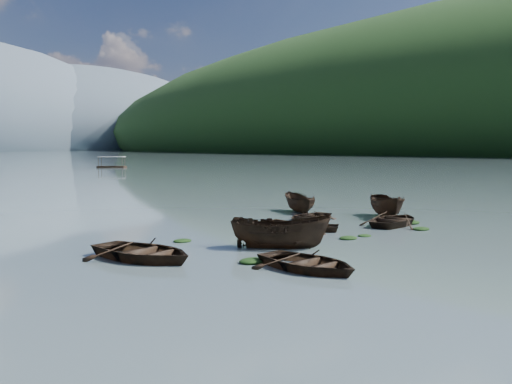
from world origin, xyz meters
TOP-DOWN VIEW (x-y plane):
  - ground_plane at (0.00, 0.00)m, footprint 2400.00×2400.00m
  - haze_mtn_d at (320.00, 900.00)m, footprint 520.00×520.00m
  - rowboat_0 at (-6.13, 1.04)m, footprint 3.49×4.70m
  - rowboat_1 at (-0.79, 8.84)m, footprint 5.88×6.22m
  - rowboat_2 at (-3.91, 5.21)m, footprint 4.59×4.49m
  - rowboat_3 at (0.66, 8.72)m, footprint 4.96×5.04m
  - rowboat_4 at (6.65, 6.91)m, footprint 5.52×4.65m
  - rowboat_5 at (9.07, 9.44)m, footprint 4.05×4.76m
  - rowboat_6 at (-10.16, 6.74)m, footprint 4.89×5.90m
  - rowboat_7 at (4.34, 11.97)m, footprint 4.29×3.45m
  - rowboat_8 at (6.58, 15.36)m, footprint 2.99×4.38m
  - weed_clump_0 at (-6.96, 3.40)m, footprint 1.18×0.97m
  - weed_clump_1 at (0.51, 5.05)m, footprint 1.01×0.81m
  - weed_clump_2 at (6.18, 4.69)m, footprint 1.05×0.84m
  - weed_clump_3 at (1.87, 5.13)m, footprint 0.77×0.65m
  - weed_clump_4 at (7.83, 6.67)m, footprint 1.32×1.05m
  - weed_clump_5 at (-10.07, 10.37)m, footprint 1.00×0.81m
  - weed_clump_6 at (-6.54, 9.62)m, footprint 0.95×0.79m
  - weed_clump_7 at (2.96, 10.30)m, footprint 1.05×0.84m
  - pontoon_right at (32.72, 105.62)m, footprint 6.33×6.04m

SIDE VIEW (x-z plane):
  - ground_plane at x=0.00m, z-range 0.00..0.00m
  - haze_mtn_d at x=320.00m, z-range -110.00..110.00m
  - rowboat_0 at x=-6.13m, z-range -0.47..0.47m
  - rowboat_1 at x=-0.79m, z-range -0.52..0.52m
  - rowboat_2 at x=-3.91m, z-range -0.90..0.90m
  - rowboat_3 at x=0.66m, z-range -0.43..0.43m
  - rowboat_4 at x=6.65m, z-range -0.49..0.49m
  - rowboat_5 at x=9.07m, z-range -0.89..0.89m
  - rowboat_6 at x=-10.16m, z-range -0.53..0.53m
  - rowboat_7 at x=4.34m, z-range -0.39..0.39m
  - rowboat_8 at x=6.58m, z-range -0.79..0.79m
  - weed_clump_0 at x=-6.96m, z-range -0.13..0.13m
  - weed_clump_1 at x=0.51m, z-range -0.11..0.11m
  - weed_clump_2 at x=6.18m, z-range -0.11..0.11m
  - weed_clump_3 at x=1.87m, z-range -0.09..0.09m
  - weed_clump_4 at x=7.83m, z-range -0.14..0.14m
  - weed_clump_5 at x=-10.07m, z-range -0.11..0.11m
  - weed_clump_6 at x=-6.54m, z-range -0.10..0.10m
  - weed_clump_7 at x=2.96m, z-range -0.11..0.11m
  - pontoon_right at x=32.72m, z-range -1.19..1.19m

